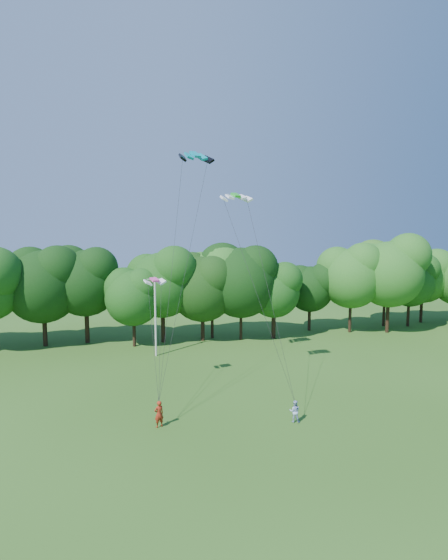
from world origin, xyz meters
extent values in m
plane|color=#2B5316|center=(0.00, 0.00, 0.00)|extent=(160.00, 160.00, 0.00)
cylinder|color=beige|center=(-4.19, 29.19, 4.37)|extent=(0.22, 0.22, 8.74)
cube|color=beige|center=(-4.19, 29.19, 8.52)|extent=(1.75, 0.26, 0.08)
imported|color=#A22814|center=(-5.07, 11.55, 0.95)|extent=(0.82, 0.69, 1.91)
imported|color=#A7BBE8|center=(4.57, 10.28, 0.80)|extent=(0.96, 0.86, 1.61)
cube|color=#058A97|center=(-0.94, 20.92, 20.42)|extent=(3.22, 2.02, 0.76)
cube|color=green|center=(1.91, 17.48, 16.68)|extent=(2.69, 1.45, 0.48)
cube|color=#FD46A7|center=(-4.80, 18.72, 9.66)|extent=(1.97, 1.38, 0.32)
cylinder|color=#321C13|center=(1.94, 34.60, 2.24)|extent=(0.46, 0.46, 4.48)
ellipsoid|color=#14340E|center=(1.94, 34.60, 8.14)|extent=(8.95, 8.95, 9.76)
cylinder|color=#321D14|center=(28.75, 37.18, 2.30)|extent=(0.50, 0.50, 4.60)
ellipsoid|color=#2A571A|center=(28.75, 37.18, 8.36)|extent=(9.20, 9.20, 10.04)
camera|label=1|loc=(-6.88, -18.11, 13.89)|focal=28.00mm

